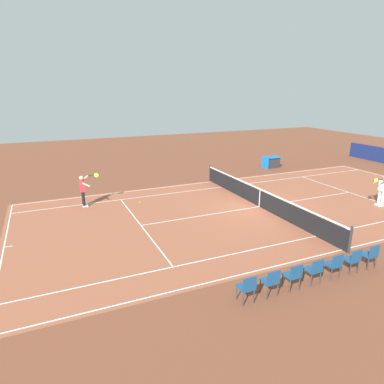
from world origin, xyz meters
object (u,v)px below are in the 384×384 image
spectator_chair_3 (314,269)px  tennis_net (260,198)px  tennis_player_near (83,189)px  tennis_player_far (382,189)px  spectator_chair_1 (353,259)px  spectator_chair_5 (271,281)px  spectator_chair_2 (334,264)px  tennis_ball (140,202)px  spectator_chair_4 (293,275)px  equipment_cart_tarped (271,162)px  spectator_chair_0 (371,254)px  spectator_chair_6 (247,287)px

spectator_chair_3 → tennis_net: bearing=-111.6°
tennis_player_near → tennis_player_far: size_ratio=1.00×
spectator_chair_1 → spectator_chair_5: bearing=0.0°
tennis_net → spectator_chair_2: (1.90, 6.89, 0.03)m
tennis_ball → spectator_chair_1: bearing=114.1°
tennis_player_near → spectator_chair_4: 11.74m
tennis_ball → spectator_chair_5: (-1.19, 10.04, 0.49)m
equipment_cart_tarped → tennis_net: bearing=50.2°
spectator_chair_3 → spectator_chair_4: bearing=0.0°
tennis_ball → spectator_chair_0: size_ratio=0.08×
spectator_chair_5 → spectator_chair_1: bearing=180.0°
tennis_player_far → spectator_chair_4: tennis_player_far is taller
tennis_player_far → spectator_chair_5: 11.19m
spectator_chair_0 → tennis_ball: bearing=-62.1°
tennis_player_far → spectator_chair_2: (7.79, 4.44, -0.41)m
spectator_chair_0 → spectator_chair_4: same height
tennis_net → spectator_chair_0: tennis_net is taller
spectator_chair_2 → spectator_chair_5: (2.47, 0.00, 0.00)m
tennis_net → spectator_chair_0: size_ratio=13.30×
tennis_player_near → tennis_player_far: bearing=156.3°
spectator_chair_6 → equipment_cart_tarped: 18.39m
spectator_chair_1 → spectator_chair_4: same height
tennis_net → spectator_chair_6: size_ratio=13.30×
equipment_cart_tarped → spectator_chair_1: bearing=63.0°
tennis_player_far → spectator_chair_0: size_ratio=1.93×
spectator_chair_2 → spectator_chair_3: same height
tennis_net → spectator_chair_4: size_ratio=13.30×
spectator_chair_2 → tennis_player_near: bearing=-58.8°
tennis_net → tennis_player_near: (8.38, -3.80, 0.44)m
spectator_chair_5 → spectator_chair_6: bearing=0.0°
tennis_ball → spectator_chair_4: bearing=101.3°
spectator_chair_2 → spectator_chair_4: size_ratio=1.00×
tennis_player_near → tennis_ball: size_ratio=25.71×
tennis_net → spectator_chair_1: 6.98m
tennis_net → tennis_ball: tennis_net is taller
tennis_player_near → spectator_chair_1: bearing=124.3°
tennis_net → tennis_ball: size_ratio=177.27×
spectator_chair_0 → spectator_chair_6: 4.94m
tennis_ball → spectator_chair_0: 11.37m
spectator_chair_6 → spectator_chair_2: bearing=180.0°
spectator_chair_5 → spectator_chair_3: bearing=180.0°
spectator_chair_1 → spectator_chair_5: same height
spectator_chair_2 → equipment_cart_tarped: 16.54m
spectator_chair_3 → spectator_chair_4: (0.82, 0.00, 0.00)m
tennis_player_near → spectator_chair_4: tennis_player_near is taller
spectator_chair_4 → spectator_chair_6: size_ratio=1.00×
spectator_chair_2 → spectator_chair_0: bearing=180.0°
tennis_net → tennis_player_far: tennis_player_far is taller
spectator_chair_1 → spectator_chair_5: 3.29m
spectator_chair_0 → spectator_chair_1: size_ratio=1.00×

